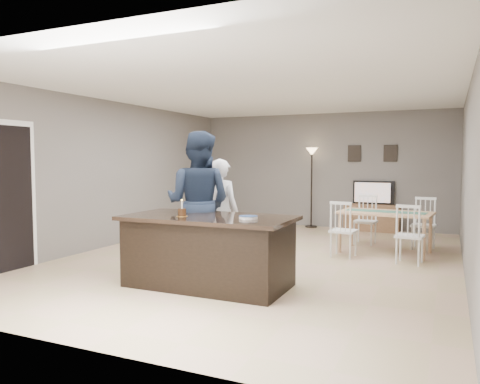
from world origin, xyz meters
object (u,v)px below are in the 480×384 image
at_px(birthday_cake, 182,212).
at_px(floor_lamp, 312,166).
at_px(plate_stack, 248,217).
at_px(television, 373,193).
at_px(man, 198,203).
at_px(tv_console, 372,218).
at_px(woman, 221,212).
at_px(kitchen_island, 209,251).
at_px(dining_table, 385,219).

bearing_deg(birthday_cake, floor_lamp, 89.27).
height_order(birthday_cake, plate_stack, birthday_cake).
height_order(television, man, man).
xyz_separation_m(tv_console, television, (0.00, 0.07, 0.56)).
height_order(tv_console, woman, woman).
distance_m(birthday_cake, plate_stack, 0.87).
bearing_deg(kitchen_island, plate_stack, -6.21).
height_order(tv_console, television, television).
bearing_deg(television, woman, 69.96).
xyz_separation_m(woman, floor_lamp, (0.21, 4.39, 0.65)).
distance_m(man, floor_lamp, 5.07).
bearing_deg(woman, man, 89.39).
xyz_separation_m(kitchen_island, floor_lamp, (-0.21, 5.59, 1.01)).
relative_size(woman, floor_lamp, 0.86).
height_order(plate_stack, dining_table, plate_stack).
bearing_deg(man, woman, -99.28).
distance_m(birthday_cake, dining_table, 3.91).
xyz_separation_m(woman, birthday_cake, (0.14, -1.37, 0.14)).
bearing_deg(floor_lamp, woman, -92.75).
height_order(television, plate_stack, television).
height_order(kitchen_island, man, man).
bearing_deg(dining_table, tv_console, 109.13).
bearing_deg(floor_lamp, man, -92.81).
distance_m(man, birthday_cake, 0.74).
relative_size(tv_console, television, 1.31).
bearing_deg(tv_console, birthday_cake, -104.48).
xyz_separation_m(tv_console, birthday_cake, (-1.48, -5.74, 0.65)).
bearing_deg(dining_table, man, -125.25).
bearing_deg(birthday_cake, dining_table, 57.94).
height_order(tv_console, birthday_cake, birthday_cake).
bearing_deg(television, birthday_cake, 75.68).
height_order(plate_stack, floor_lamp, floor_lamp).
distance_m(plate_stack, dining_table, 3.42).
distance_m(birthday_cake, floor_lamp, 5.79).
height_order(kitchen_island, birthday_cake, birthday_cake).
bearing_deg(man, television, -114.13).
distance_m(dining_table, floor_lamp, 3.29).
xyz_separation_m(dining_table, floor_lamp, (-1.99, 2.47, 0.87)).
height_order(tv_console, man, man).
xyz_separation_m(birthday_cake, dining_table, (2.06, 3.30, -0.36)).
xyz_separation_m(television, birthday_cake, (-1.48, -5.81, 0.09)).
bearing_deg(dining_table, floor_lamp, 134.68).
relative_size(tv_console, birthday_cake, 5.55).
xyz_separation_m(tv_console, woman, (-1.62, -4.37, 0.51)).
relative_size(tv_console, dining_table, 0.65).
bearing_deg(dining_table, birthday_cake, -116.30).
bearing_deg(plate_stack, woman, 128.41).
relative_size(tv_console, woman, 0.74).
bearing_deg(kitchen_island, man, 129.73).
bearing_deg(dining_table, kitchen_island, -113.93).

